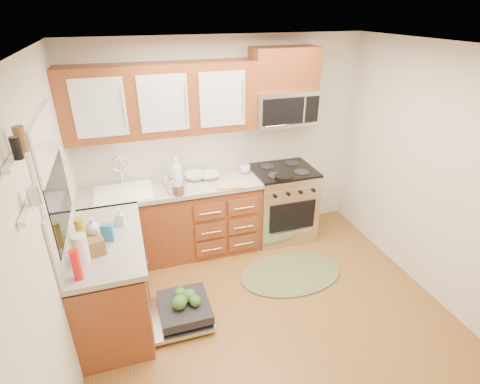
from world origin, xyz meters
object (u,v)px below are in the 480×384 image
object	(u,v)px
bowl_b	(195,176)
cutting_board	(229,185)
upper_cabinets	(162,100)
sink	(125,202)
cup	(245,169)
paper_towel_roll	(81,249)
dishwasher	(181,311)
skillet	(284,177)
rug	(291,273)
stock_pot	(178,188)
range	(282,203)
bowl_a	(209,176)
microwave	(283,107)

from	to	relation	value
bowl_b	cutting_board	bearing A→B (deg)	-42.75
upper_cabinets	sink	distance (m)	1.21
upper_cabinets	cup	bearing A→B (deg)	-3.24
upper_cabinets	paper_towel_roll	size ratio (longest dim) A/B	8.15
dishwasher	skillet	size ratio (longest dim) A/B	3.31
rug	stock_pot	bearing A→B (deg)	151.71
bowl_b	range	bearing A→B (deg)	-5.03
bowl_a	bowl_b	xyz separation A→B (m)	(-0.17, 0.02, 0.01)
skillet	bowl_b	size ratio (longest dim) A/B	0.83
skillet	paper_towel_roll	size ratio (longest dim) A/B	0.84
stock_pot	paper_towel_roll	bearing A→B (deg)	-132.74
range	stock_pot	world-z (taller)	stock_pot
sink	bowl_a	bearing A→B (deg)	5.00
range	bowl_a	size ratio (longest dim) A/B	3.76
skillet	bowl_a	bearing A→B (deg)	158.42
stock_pot	cutting_board	distance (m)	0.58
range	paper_towel_roll	distance (m)	2.64
cutting_board	bowl_b	world-z (taller)	bowl_b
microwave	sink	size ratio (longest dim) A/B	1.23
skillet	paper_towel_roll	distance (m)	2.37
bowl_a	bowl_b	world-z (taller)	bowl_b
cutting_board	bowl_a	bearing A→B (deg)	120.20
microwave	sink	distance (m)	2.13
microwave	skillet	world-z (taller)	microwave
skillet	cutting_board	world-z (taller)	skillet
upper_cabinets	bowl_a	size ratio (longest dim) A/B	8.11
range	bowl_b	world-z (taller)	bowl_b
cutting_board	stock_pot	bearing A→B (deg)	180.00
rug	bowl_b	size ratio (longest dim) A/B	4.74
rug	paper_towel_roll	world-z (taller)	paper_towel_roll
stock_pot	bowl_b	distance (m)	0.40
upper_cabinets	cup	xyz separation A→B (m)	(0.93, -0.05, -0.90)
sink	skillet	size ratio (longest dim) A/B	2.93
range	skillet	distance (m)	0.57
rug	bowl_a	size ratio (longest dim) A/B	4.75
upper_cabinets	dishwasher	size ratio (longest dim) A/B	2.93
stock_pot	cup	size ratio (longest dim) A/B	1.51
sink	dishwasher	size ratio (longest dim) A/B	0.89
stock_pot	paper_towel_roll	xyz separation A→B (m)	(-0.92, -1.00, 0.07)
range	sink	distance (m)	1.96
upper_cabinets	dishwasher	world-z (taller)	upper_cabinets
range	sink	size ratio (longest dim) A/B	1.53
dishwasher	cup	bearing A→B (deg)	49.07
upper_cabinets	sink	size ratio (longest dim) A/B	3.31
sink	cutting_board	world-z (taller)	cutting_board
upper_cabinets	skillet	size ratio (longest dim) A/B	9.69
upper_cabinets	cutting_board	distance (m)	1.19
stock_pot	bowl_b	bearing A→B (deg)	50.83
upper_cabinets	range	distance (m)	1.99
range	bowl_b	xyz separation A→B (m)	(-1.11, 0.10, 0.49)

